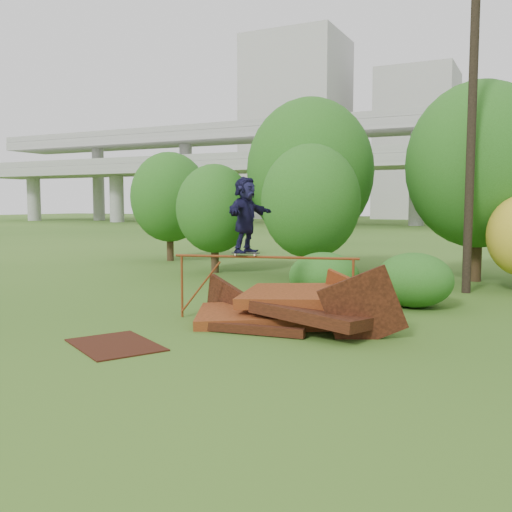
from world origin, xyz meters
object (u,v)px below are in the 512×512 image
at_px(scrap_pile, 289,309).
at_px(flat_plate, 115,345).
at_px(skater, 245,215).
at_px(utility_pole, 471,131).

height_order(scrap_pile, flat_plate, scrap_pile).
bearing_deg(scrap_pile, skater, 170.06).
relative_size(flat_plate, utility_pole, 0.20).
bearing_deg(skater, scrap_pile, -94.52).
xyz_separation_m(flat_plate, utility_pole, (5.65, 10.58, 5.21)).
distance_m(scrap_pile, flat_plate, 4.14).
height_order(flat_plate, utility_pole, utility_pole).
distance_m(skater, flat_plate, 4.55).
bearing_deg(utility_pole, skater, -122.33).
distance_m(flat_plate, utility_pole, 13.08).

